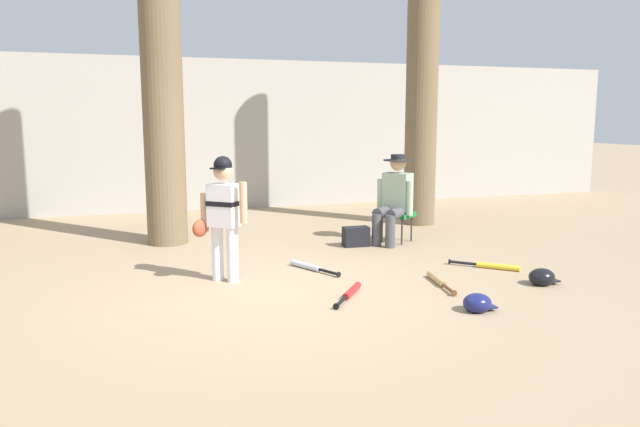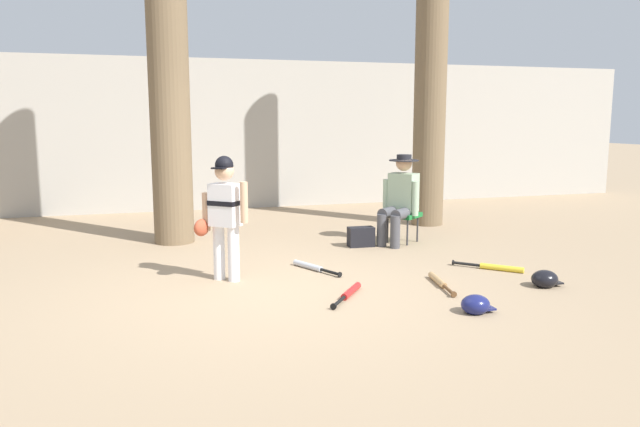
{
  "view_description": "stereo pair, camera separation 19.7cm",
  "coord_description": "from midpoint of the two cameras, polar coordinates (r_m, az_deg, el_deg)",
  "views": [
    {
      "loc": [
        -1.41,
        -5.57,
        1.68
      ],
      "look_at": [
        0.49,
        0.08,
        0.75
      ],
      "focal_mm": 34.22,
      "sensor_mm": 36.0,
      "label": 1
    },
    {
      "loc": [
        -1.22,
        -5.63,
        1.68
      ],
      "look_at": [
        0.49,
        0.08,
        0.75
      ],
      "focal_mm": 34.22,
      "sensor_mm": 36.0,
      "label": 2
    }
  ],
  "objects": [
    {
      "name": "bat_red_barrel",
      "position": [
        5.88,
        1.89,
        -7.39
      ],
      "size": [
        0.5,
        0.64,
        0.07
      ],
      "color": "red",
      "rests_on": "ground"
    },
    {
      "name": "folding_stool",
      "position": [
        8.4,
        6.55,
        -0.2
      ],
      "size": [
        0.56,
        0.56,
        0.41
      ],
      "color": "#196B2D",
      "rests_on": "ground"
    },
    {
      "name": "handbag_beside_stool",
      "position": [
        8.1,
        2.69,
        -2.17
      ],
      "size": [
        0.35,
        0.19,
        0.26
      ],
      "primitive_type": "cube",
      "rotation": [
        0.0,
        0.0,
        -0.04
      ],
      "color": "black",
      "rests_on": "ground"
    },
    {
      "name": "tree_behind_spectator",
      "position": [
        9.83,
        8.95,
        12.14
      ],
      "size": [
        0.8,
        0.8,
        5.33
      ],
      "color": "brown",
      "rests_on": "ground"
    },
    {
      "name": "concrete_back_wall",
      "position": [
        11.58,
        -12.15,
        7.2
      ],
      "size": [
        18.0,
        0.36,
        2.76
      ],
      "primitive_type": "cube",
      "color": "#ADA89E",
      "rests_on": "ground"
    },
    {
      "name": "seated_spectator",
      "position": [
        8.27,
        6.28,
        1.6
      ],
      "size": [
        0.65,
        0.61,
        1.2
      ],
      "color": "#47474C",
      "rests_on": "ground"
    },
    {
      "name": "batting_helmet_black",
      "position": [
        6.61,
        19.25,
        -5.65
      ],
      "size": [
        0.32,
        0.25,
        0.18
      ],
      "color": "black",
      "rests_on": "ground"
    },
    {
      "name": "batting_helmet_navy",
      "position": [
        5.56,
        13.52,
        -8.16
      ],
      "size": [
        0.3,
        0.23,
        0.17
      ],
      "color": "navy",
      "rests_on": "ground"
    },
    {
      "name": "ground_plane",
      "position": [
        6.0,
        -5.2,
        -7.44
      ],
      "size": [
        60.0,
        60.0,
        0.0
      ],
      "primitive_type": "plane",
      "color": "#9E8466"
    },
    {
      "name": "young_ballplayer",
      "position": [
        6.36,
        -10.0,
        0.27
      ],
      "size": [
        0.58,
        0.43,
        1.31
      ],
      "color": "white",
      "rests_on": "ground"
    },
    {
      "name": "tree_near_player",
      "position": [
        8.45,
        -15.26,
        12.72
      ],
      "size": [
        0.84,
        0.84,
        5.43
      ],
      "color": "brown",
      "rests_on": "ground"
    },
    {
      "name": "bat_aluminum_silver",
      "position": [
        6.87,
        -1.84,
        -5.0
      ],
      "size": [
        0.38,
        0.72,
        0.07
      ],
      "color": "#B7BCC6",
      "rests_on": "ground"
    },
    {
      "name": "bat_yellow_trainer",
      "position": [
        7.15,
        15.06,
        -4.76
      ],
      "size": [
        0.61,
        0.61,
        0.07
      ],
      "color": "yellow",
      "rests_on": "ground"
    },
    {
      "name": "bat_wood_tan",
      "position": [
        6.4,
        10.12,
        -6.2
      ],
      "size": [
        0.2,
        0.75,
        0.07
      ],
      "color": "tan",
      "rests_on": "ground"
    }
  ]
}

